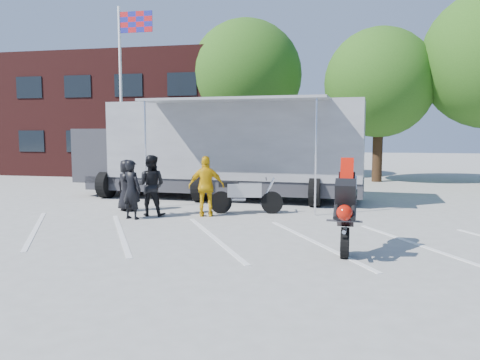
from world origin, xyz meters
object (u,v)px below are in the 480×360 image
at_px(spectator_leather_b, 131,190).
at_px(spectator_leather_a, 127,185).
at_px(spectator_leather_c, 151,185).
at_px(spectator_hivis, 206,186).
at_px(tree_left, 246,76).
at_px(parked_motorcycle, 246,213).
at_px(tree_mid, 379,83).
at_px(transporter_truck, 223,198).
at_px(stunt_bike_rider, 346,249).
at_px(flagpole, 126,75).

bearing_deg(spectator_leather_b, spectator_leather_a, -45.20).
bearing_deg(spectator_leather_c, spectator_leather_b, 59.51).
distance_m(spectator_leather_c, spectator_hivis, 1.69).
distance_m(tree_left, spectator_leather_c, 13.36).
height_order(parked_motorcycle, spectator_leather_c, spectator_leather_c).
height_order(tree_left, tree_mid, tree_left).
xyz_separation_m(transporter_truck, spectator_hivis, (0.45, -3.83, 0.90)).
bearing_deg(spectator_leather_c, stunt_bike_rider, 149.35).
relative_size(spectator_leather_b, spectator_hivis, 0.95).
relative_size(transporter_truck, spectator_leather_a, 6.90).
relative_size(tree_mid, spectator_leather_c, 4.20).
bearing_deg(spectator_leather_c, spectator_leather_a, -33.86).
bearing_deg(transporter_truck, spectator_leather_b, -104.56).
xyz_separation_m(spectator_leather_b, spectator_leather_c, (0.33, 0.64, 0.06)).
distance_m(parked_motorcycle, stunt_bike_rider, 4.91).
bearing_deg(transporter_truck, tree_left, 99.24).
bearing_deg(tree_mid, transporter_truck, -129.65).
bearing_deg(tree_mid, parked_motorcycle, -113.94).
distance_m(tree_left, spectator_leather_a, 12.88).
bearing_deg(flagpole, stunt_bike_rider, -44.86).
bearing_deg(flagpole, tree_left, 54.72).
relative_size(flagpole, spectator_leather_c, 4.37).
height_order(tree_mid, spectator_leather_a, tree_mid).
relative_size(parked_motorcycle, spectator_leather_a, 1.40).
relative_size(tree_left, transporter_truck, 0.76).
relative_size(spectator_leather_a, spectator_leather_c, 0.90).
xyz_separation_m(tree_left, spectator_leather_c, (-0.43, -12.51, -4.65)).
relative_size(parked_motorcycle, spectator_hivis, 1.28).
xyz_separation_m(transporter_truck, spectator_leather_a, (-2.29, -3.40, 0.82)).
height_order(stunt_bike_rider, spectator_hivis, spectator_hivis).
xyz_separation_m(tree_mid, parked_motorcycle, (-4.69, -10.55, -4.94)).
distance_m(transporter_truck, spectator_hivis, 3.96).
xyz_separation_m(stunt_bike_rider, spectator_leather_c, (-5.70, 2.96, 0.92)).
height_order(transporter_truck, spectator_leather_b, transporter_truck).
bearing_deg(spectator_leather_a, spectator_hivis, -171.08).
bearing_deg(stunt_bike_rider, transporter_truck, 125.50).
xyz_separation_m(transporter_truck, spectator_leather_c, (-1.23, -4.03, 0.92)).
xyz_separation_m(flagpole, tree_left, (4.24, 6.00, 0.51)).
distance_m(stunt_bike_rider, spectator_leather_b, 6.51).
relative_size(stunt_bike_rider, spectator_leather_b, 1.26).
distance_m(tree_left, spectator_leather_b, 13.99).
bearing_deg(spectator_leather_b, flagpole, -49.34).
bearing_deg(spectator_leather_a, stunt_bike_rider, 169.75).
distance_m(transporter_truck, spectator_leather_b, 5.00).
xyz_separation_m(tree_left, spectator_leather_b, (-0.75, -13.15, -4.71)).
distance_m(spectator_leather_b, spectator_hivis, 2.18).
relative_size(stunt_bike_rider, spectator_hivis, 1.20).
bearing_deg(spectator_leather_a, transporter_truck, -106.29).
relative_size(tree_mid, stunt_bike_rider, 3.55).
height_order(flagpole, stunt_bike_rider, flagpole).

